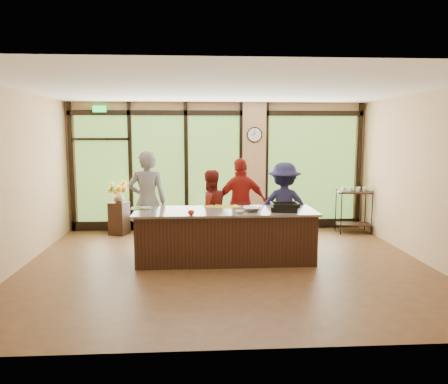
{
  "coord_description": "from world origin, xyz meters",
  "views": [
    {
      "loc": [
        -0.5,
        -7.32,
        2.25
      ],
      "look_at": [
        -0.02,
        0.4,
        1.23
      ],
      "focal_mm": 35.0,
      "sensor_mm": 36.0,
      "label": 1
    }
  ],
  "objects": [
    {
      "name": "floor",
      "position": [
        0.0,
        0.0,
        0.0
      ],
      "size": [
        7.0,
        7.0,
        0.0
      ],
      "primitive_type": "plane",
      "color": "#4C301A",
      "rests_on": "ground"
    },
    {
      "name": "ceiling",
      "position": [
        0.0,
        0.0,
        3.0
      ],
      "size": [
        7.0,
        7.0,
        0.0
      ],
      "primitive_type": "plane",
      "rotation": [
        3.14,
        0.0,
        0.0
      ],
      "color": "white",
      "rests_on": "back_wall"
    },
    {
      "name": "back_wall",
      "position": [
        0.0,
        3.0,
        1.5
      ],
      "size": [
        7.0,
        0.0,
        7.0
      ],
      "primitive_type": "plane",
      "rotation": [
        1.57,
        0.0,
        0.0
      ],
      "color": "tan",
      "rests_on": "floor"
    },
    {
      "name": "left_wall",
      "position": [
        -3.5,
        0.0,
        1.5
      ],
      "size": [
        0.0,
        6.0,
        6.0
      ],
      "primitive_type": "plane",
      "rotation": [
        1.57,
        0.0,
        1.57
      ],
      "color": "tan",
      "rests_on": "floor"
    },
    {
      "name": "right_wall",
      "position": [
        3.5,
        0.0,
        1.5
      ],
      "size": [
        0.0,
        6.0,
        6.0
      ],
      "primitive_type": "plane",
      "rotation": [
        1.57,
        0.0,
        -1.57
      ],
      "color": "tan",
      "rests_on": "floor"
    },
    {
      "name": "window_wall",
      "position": [
        0.16,
        2.95,
        1.39
      ],
      "size": [
        6.9,
        0.12,
        3.0
      ],
      "color": "tan",
      "rests_on": "floor"
    },
    {
      "name": "island_base",
      "position": [
        0.0,
        0.3,
        0.44
      ],
      "size": [
        3.1,
        1.0,
        0.88
      ],
      "primitive_type": "cube",
      "color": "black",
      "rests_on": "floor"
    },
    {
      "name": "countertop",
      "position": [
        0.0,
        0.3,
        0.9
      ],
      "size": [
        3.2,
        1.1,
        0.04
      ],
      "primitive_type": "cube",
      "color": "slate",
      "rests_on": "island_base"
    },
    {
      "name": "wall_clock",
      "position": [
        0.85,
        2.87,
        2.25
      ],
      "size": [
        0.36,
        0.04,
        0.36
      ],
      "color": "black",
      "rests_on": "window_wall"
    },
    {
      "name": "cook_left",
      "position": [
        -1.45,
        0.99,
        0.98
      ],
      "size": [
        0.73,
        0.49,
        1.96
      ],
      "primitive_type": "imported",
      "rotation": [
        0.0,
        0.0,
        3.17
      ],
      "color": "slate",
      "rests_on": "floor"
    },
    {
      "name": "cook_midleft",
      "position": [
        -0.26,
        0.98,
        0.79
      ],
      "size": [
        0.93,
        0.84,
        1.58
      ],
      "primitive_type": "imported",
      "rotation": [
        0.0,
        0.0,
        3.51
      ],
      "color": "maroon",
      "rests_on": "floor"
    },
    {
      "name": "cook_midright",
      "position": [
        0.37,
        1.15,
        0.9
      ],
      "size": [
        1.12,
        0.65,
        1.8
      ],
      "primitive_type": "imported",
      "rotation": [
        0.0,
        0.0,
        3.36
      ],
      "color": "maroon",
      "rests_on": "floor"
    },
    {
      "name": "cook_right",
      "position": [
        1.19,
        0.99,
        0.86
      ],
      "size": [
        1.21,
        0.84,
        1.72
      ],
      "primitive_type": "imported",
      "rotation": [
        0.0,
        0.0,
        2.95
      ],
      "color": "#1C1C3D",
      "rests_on": "floor"
    },
    {
      "name": "roasting_pan",
      "position": [
        1.03,
        0.13,
        0.96
      ],
      "size": [
        0.53,
        0.45,
        0.08
      ],
      "primitive_type": "cube",
      "rotation": [
        0.0,
        0.0,
        -0.24
      ],
      "color": "black",
      "rests_on": "countertop"
    },
    {
      "name": "mixing_bowl",
      "position": [
        0.46,
        0.15,
        0.96
      ],
      "size": [
        0.35,
        0.35,
        0.08
      ],
      "primitive_type": "imported",
      "rotation": [
        0.0,
        0.0,
        0.1
      ],
      "color": "silver",
      "rests_on": "countertop"
    },
    {
      "name": "cutting_board_left",
      "position": [
        -1.5,
        0.56,
        0.93
      ],
      "size": [
        0.42,
        0.34,
        0.01
      ],
      "primitive_type": "cube",
      "rotation": [
        0.0,
        0.0,
        0.11
      ],
      "color": "#4A8430",
      "rests_on": "countertop"
    },
    {
      "name": "cutting_board_center",
      "position": [
        0.11,
        0.66,
        0.93
      ],
      "size": [
        0.42,
        0.36,
        0.01
      ],
      "primitive_type": "cube",
      "rotation": [
        0.0,
        0.0,
        0.33
      ],
      "color": "yellow",
      "rests_on": "countertop"
    },
    {
      "name": "cutting_board_right",
      "position": [
        -0.14,
        0.69,
        0.93
      ],
      "size": [
        0.48,
        0.39,
        0.01
      ],
      "primitive_type": "cube",
      "rotation": [
        0.0,
        0.0,
        -0.21
      ],
      "color": "yellow",
      "rests_on": "countertop"
    },
    {
      "name": "prep_bowl_near",
      "position": [
        -1.42,
        0.44,
        0.94
      ],
      "size": [
        0.19,
        0.19,
        0.05
      ],
      "primitive_type": "imported",
      "rotation": [
        0.0,
        0.0,
        -0.22
      ],
      "color": "white",
      "rests_on": "countertop"
    },
    {
      "name": "prep_bowl_mid",
      "position": [
        0.22,
        0.0,
        0.94
      ],
      "size": [
        0.15,
        0.15,
        0.04
      ],
      "primitive_type": "imported",
      "rotation": [
        0.0,
        0.0,
        0.03
      ],
      "color": "white",
      "rests_on": "countertop"
    },
    {
      "name": "prep_bowl_far",
      "position": [
        -0.26,
        0.68,
        0.93
      ],
      "size": [
        0.13,
        0.13,
        0.03
      ],
      "primitive_type": "imported",
      "rotation": [
        0.0,
        0.0,
        0.11
      ],
      "color": "white",
      "rests_on": "countertop"
    },
    {
      "name": "red_ramekin",
      "position": [
        -0.6,
        -0.17,
        0.96
      ],
      "size": [
        0.13,
        0.13,
        0.08
      ],
      "primitive_type": "imported",
      "rotation": [
        0.0,
        0.0,
        -0.32
      ],
      "color": "red",
      "rests_on": "countertop"
    },
    {
      "name": "flower_stand",
      "position": [
        -2.27,
        2.52,
        0.37
      ],
      "size": [
        0.47,
        0.47,
        0.74
      ],
      "primitive_type": "cube",
      "rotation": [
        0.0,
        0.0,
        -0.34
      ],
      "color": "black",
      "rests_on": "floor"
    },
    {
      "name": "flower_vase",
      "position": [
        -2.27,
        2.52,
        0.86
      ],
      "size": [
        0.28,
        0.28,
        0.26
      ],
      "primitive_type": "imported",
      "rotation": [
        0.0,
        0.0,
        0.17
      ],
      "color": "#947451",
      "rests_on": "flower_stand"
    },
    {
      "name": "bar_cart",
      "position": [
        3.1,
        2.38,
        0.64
      ],
      "size": [
        0.84,
        0.57,
        1.06
      ],
      "rotation": [
        0.0,
        0.0,
        -0.18
      ],
      "color": "black",
      "rests_on": "floor"
    }
  ]
}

